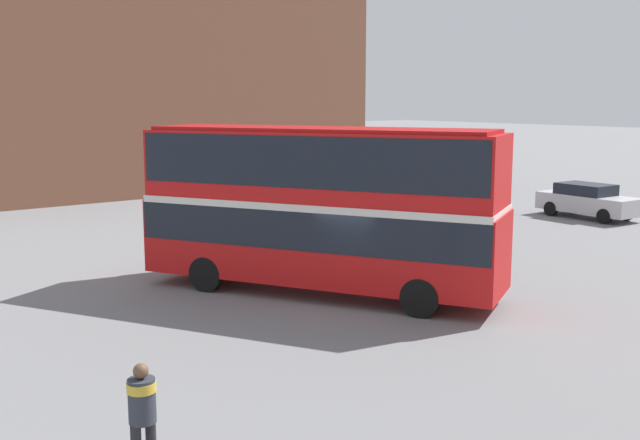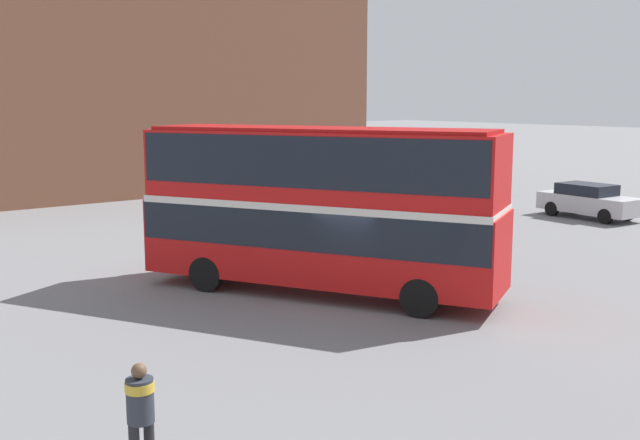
% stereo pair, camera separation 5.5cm
% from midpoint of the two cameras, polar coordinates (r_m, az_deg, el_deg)
% --- Properties ---
extents(ground_plane, '(240.00, 240.00, 0.00)m').
position_cam_midpoint_polar(ground_plane, '(20.62, 2.53, -6.13)').
color(ground_plane, slate).
extents(building_row_left, '(11.40, 30.95, 14.73)m').
position_cam_midpoint_polar(building_row_left, '(47.20, -15.65, 11.25)').
color(building_row_left, brown).
rests_on(building_row_left, ground_plane).
extents(double_decker_bus, '(10.17, 7.02, 4.68)m').
position_cam_midpoint_polar(double_decker_bus, '(20.82, -0.07, 1.55)').
color(double_decker_bus, red).
rests_on(double_decker_bus, ground_plane).
extents(pedestrian_foreground, '(0.50, 0.50, 1.73)m').
position_cam_midpoint_polar(pedestrian_foreground, '(11.44, -13.53, -13.73)').
color(pedestrian_foreground, '#232328').
rests_on(pedestrian_foreground, ground_plane).
extents(parked_car_side_street, '(4.67, 2.04, 1.58)m').
position_cam_midpoint_polar(parked_car_side_street, '(36.55, 19.69, 1.40)').
color(parked_car_side_street, silver).
rests_on(parked_car_side_street, ground_plane).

